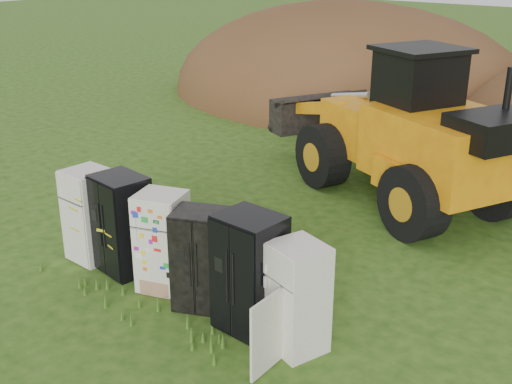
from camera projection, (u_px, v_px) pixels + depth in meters
ground at (186, 298)px, 11.09m from camera, size 120.00×120.00×0.00m
fridge_leftmost at (91, 215)px, 12.20m from camera, size 0.82×0.79×1.80m
fridge_black_side at (122, 224)px, 11.73m from camera, size 1.06×0.88×1.86m
fridge_sticker at (162, 241)px, 11.14m from camera, size 0.99×0.96×1.78m
fridge_dark_mid at (201, 259)px, 10.58m from camera, size 1.09×1.01×1.71m
fridge_black_right at (250, 273)px, 9.91m from camera, size 1.00×0.85×1.93m
fridge_open_door at (297, 298)px, 9.43m from camera, size 0.96×0.92×1.71m
wheel_loader at (389, 119)px, 15.26m from camera, size 8.14×5.90×3.65m
dirt_mound_left at (344, 97)px, 25.67m from camera, size 15.19×11.40×7.51m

